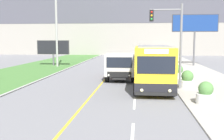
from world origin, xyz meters
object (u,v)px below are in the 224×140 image
object	(u,v)px
city_bus	(153,68)
dump_truck	(121,66)
planter_round_near	(206,94)
planter_round_third	(178,72)
utility_pole_far	(56,22)
billboard_small	(53,48)
planter_round_second	(187,80)
car_distant	(146,59)
traffic_light_mast	(172,36)
billboard_large	(195,25)

from	to	relation	value
city_bus	dump_truck	world-z (taller)	city_bus
planter_round_near	planter_round_third	xyz separation A→B (m)	(-0.01, 9.56, -0.02)
utility_pole_far	planter_round_third	size ratio (longest dim) A/B	9.59
billboard_small	planter_round_second	size ratio (longest dim) A/B	3.48
billboard_small	planter_round_second	world-z (taller)	billboard_small
car_distant	planter_round_third	size ratio (longest dim) A/B	3.59
car_distant	traffic_light_mast	bearing A→B (deg)	-86.90
planter_round_third	dump_truck	bearing A→B (deg)	-167.37
billboard_large	billboard_small	xyz separation A→B (m)	(-18.89, -1.42, -3.01)
city_bus	billboard_small	xyz separation A→B (m)	(-12.50, 16.43, 0.83)
traffic_light_mast	billboard_small	size ratio (longest dim) A/B	1.36
car_distant	dump_truck	bearing A→B (deg)	-99.09
dump_truck	billboard_large	bearing A→B (deg)	56.13
city_bus	car_distant	size ratio (longest dim) A/B	1.37
car_distant	traffic_light_mast	size ratio (longest dim) A/B	0.72
city_bus	planter_round_third	distance (m)	6.34
city_bus	billboard_large	size ratio (longest dim) A/B	0.86
planter_round_third	city_bus	bearing A→B (deg)	-114.32
traffic_light_mast	billboard_large	size ratio (longest dim) A/B	0.87
city_bus	planter_round_third	size ratio (longest dim) A/B	4.93
utility_pole_far	billboard_large	bearing A→B (deg)	8.85
car_distant	planter_round_near	distance (m)	25.30
city_bus	planter_round_second	bearing A→B (deg)	20.44
traffic_light_mast	billboard_small	distance (m)	21.02
billboard_large	planter_round_second	distance (m)	18.01
billboard_small	planter_round_third	world-z (taller)	billboard_small
dump_truck	planter_round_third	world-z (taller)	dump_truck
city_bus	car_distant	xyz separation A→B (m)	(0.15, 21.33, -0.89)
traffic_light_mast	planter_round_third	bearing A→B (deg)	75.63
billboard_large	car_distant	bearing A→B (deg)	150.78
billboard_large	planter_round_third	bearing A→B (deg)	-107.41
car_distant	planter_round_second	xyz separation A→B (m)	(2.33, -20.41, -0.05)
billboard_small	planter_round_near	size ratio (longest dim) A/B	3.57
planter_round_third	utility_pole_far	bearing A→B (deg)	146.47
traffic_light_mast	billboard_small	bearing A→B (deg)	131.07
utility_pole_far	planter_round_second	xyz separation A→B (m)	(14.02, -14.13, -5.17)
utility_pole_far	planter_round_second	distance (m)	20.57
planter_round_second	billboard_small	bearing A→B (deg)	134.04
utility_pole_far	traffic_light_mast	size ratio (longest dim) A/B	1.92
dump_truck	planter_round_third	bearing A→B (deg)	12.63
city_bus	planter_round_second	world-z (taller)	city_bus
dump_truck	traffic_light_mast	world-z (taller)	traffic_light_mast
car_distant	traffic_light_mast	world-z (taller)	traffic_light_mast
car_distant	utility_pole_far	distance (m)	14.22
billboard_large	planter_round_third	distance (m)	13.60
traffic_light_mast	utility_pole_far	bearing A→B (deg)	131.57
utility_pole_far	billboard_large	world-z (taller)	utility_pole_far
car_distant	billboard_small	xyz separation A→B (m)	(-12.66, -4.90, 1.72)
city_bus	utility_pole_far	bearing A→B (deg)	127.45
city_bus	car_distant	bearing A→B (deg)	89.59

